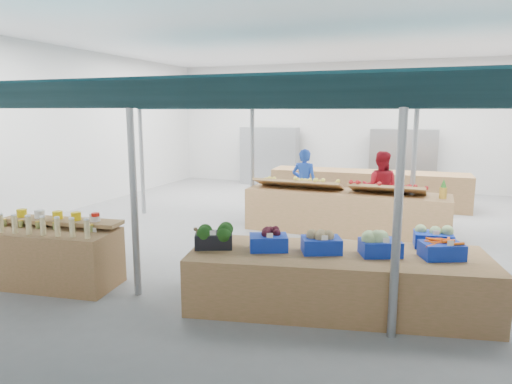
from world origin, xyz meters
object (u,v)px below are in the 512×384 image
Objects in this scene: veg_counter at (337,280)px; vendor_left at (304,183)px; bottle_shelf at (55,255)px; vendor_right at (380,188)px; fruit_counter at (345,212)px.

vendor_left reaches higher than veg_counter.
veg_counter is (4.13, 0.68, -0.08)m from bottle_shelf.
vendor_right is (4.16, 5.62, 0.38)m from bottle_shelf.
vendor_left reaches higher than bottle_shelf.
vendor_right is at bearing 77.97° from veg_counter.
vendor_left is 1.80m from vendor_right.
bottle_shelf is 4.19m from veg_counter.
vendor_left is at bearing 98.05° from veg_counter.
vendor_left and vendor_right have the same top height.
bottle_shelf reaches higher than fruit_counter.
fruit_counter is 2.50× the size of vendor_left.
vendor_left is (-1.77, 4.93, 0.47)m from veg_counter.
veg_counter is 4.96m from vendor_right.
vendor_right is (1.80, 0.00, 0.00)m from vendor_left.
veg_counter is 2.29× the size of vendor_left.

